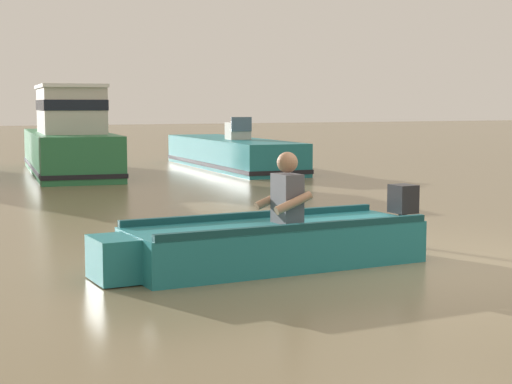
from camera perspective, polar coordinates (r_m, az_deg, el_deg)
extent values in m
plane|color=#7A6B4C|center=(8.88, 12.06, -4.98)|extent=(120.00, 120.00, 0.00)
cube|color=#1E727A|center=(8.64, 1.28, -3.67)|extent=(3.12, 1.17, 0.44)
cube|color=#1E727A|center=(7.99, -9.76, -4.57)|extent=(0.41, 0.61, 0.42)
cube|color=#103F43|center=(8.16, 2.98, -2.48)|extent=(3.04, 0.15, 0.08)
cube|color=#103F43|center=(9.05, -0.24, -1.62)|extent=(3.04, 0.15, 0.08)
cube|color=teal|center=(8.66, 1.87, -2.45)|extent=(0.30, 1.02, 0.06)
cylinder|color=black|center=(9.52, 10.08, -2.56)|extent=(0.10, 0.10, 0.54)
cube|color=black|center=(9.47, 10.12, -0.46)|extent=(0.25, 0.29, 0.32)
cube|color=#4C4C51|center=(8.65, 2.17, -0.46)|extent=(0.23, 0.34, 0.52)
sphere|color=#9E7051|center=(8.61, 2.18, 2.06)|extent=(0.22, 0.22, 0.22)
cylinder|color=#9E7051|center=(8.44, 2.60, -0.76)|extent=(0.43, 0.10, 0.23)
cylinder|color=#9E7051|center=(8.82, 1.19, -0.46)|extent=(0.43, 0.10, 0.23)
cube|color=#287042|center=(20.63, -12.78, 2.65)|extent=(2.55, 6.56, 1.01)
cube|color=black|center=(20.65, -12.76, 1.74)|extent=(2.60, 6.61, 0.10)
cube|color=beige|center=(20.02, -12.69, 5.50)|extent=(1.70, 2.84, 1.05)
cube|color=black|center=(20.02, -12.69, 5.87)|extent=(1.73, 2.87, 0.24)
cube|color=white|center=(20.02, -12.72, 7.11)|extent=(1.79, 2.98, 0.08)
cube|color=#1E727A|center=(21.78, -1.71, 2.67)|extent=(2.02, 6.76, 0.78)
cube|color=black|center=(21.79, -1.71, 2.01)|extent=(2.06, 6.80, 0.10)
cube|color=beige|center=(21.28, -1.26, 4.24)|extent=(0.58, 0.54, 0.44)
cube|color=slate|center=(21.03, -1.01, 4.71)|extent=(0.55, 0.08, 0.36)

